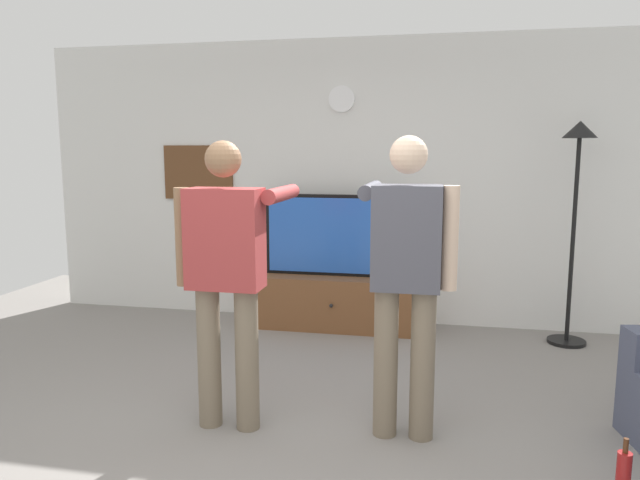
{
  "coord_description": "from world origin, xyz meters",
  "views": [
    {
      "loc": [
        0.74,
        -2.71,
        1.66
      ],
      "look_at": [
        -0.06,
        1.2,
        1.05
      ],
      "focal_mm": 33.06,
      "sensor_mm": 36.0,
      "label": 1
    }
  ],
  "objects_px": {
    "framed_picture": "(199,172)",
    "person_standing_nearer_lamp": "(227,268)",
    "person_standing_nearer_couch": "(406,271)",
    "beverage_bottle": "(623,479)",
    "tv_stand": "(336,302)",
    "floor_lamp": "(576,187)",
    "wall_clock": "(342,99)",
    "television": "(337,235)"
  },
  "relations": [
    {
      "from": "framed_picture",
      "to": "beverage_bottle",
      "type": "bearing_deg",
      "value": -40.97
    },
    {
      "from": "wall_clock",
      "to": "person_standing_nearer_couch",
      "type": "bearing_deg",
      "value": -71.81
    },
    {
      "from": "floor_lamp",
      "to": "television",
      "type": "bearing_deg",
      "value": 177.19
    },
    {
      "from": "person_standing_nearer_couch",
      "to": "beverage_bottle",
      "type": "bearing_deg",
      "value": -26.58
    },
    {
      "from": "beverage_bottle",
      "to": "person_standing_nearer_lamp",
      "type": "bearing_deg",
      "value": 168.12
    },
    {
      "from": "framed_picture",
      "to": "beverage_bottle",
      "type": "height_order",
      "value": "framed_picture"
    },
    {
      "from": "floor_lamp",
      "to": "person_standing_nearer_couch",
      "type": "xyz_separation_m",
      "value": [
        -1.29,
        -1.96,
        -0.38
      ]
    },
    {
      "from": "framed_picture",
      "to": "floor_lamp",
      "type": "height_order",
      "value": "floor_lamp"
    },
    {
      "from": "tv_stand",
      "to": "beverage_bottle",
      "type": "height_order",
      "value": "tv_stand"
    },
    {
      "from": "wall_clock",
      "to": "person_standing_nearer_lamp",
      "type": "xyz_separation_m",
      "value": [
        -0.28,
        -2.39,
        -1.16
      ]
    },
    {
      "from": "person_standing_nearer_couch",
      "to": "beverage_bottle",
      "type": "height_order",
      "value": "person_standing_nearer_couch"
    },
    {
      "from": "tv_stand",
      "to": "floor_lamp",
      "type": "height_order",
      "value": "floor_lamp"
    },
    {
      "from": "framed_picture",
      "to": "television",
      "type": "bearing_deg",
      "value": -9.68
    },
    {
      "from": "television",
      "to": "framed_picture",
      "type": "relative_size",
      "value": 1.86
    },
    {
      "from": "floor_lamp",
      "to": "person_standing_nearer_lamp",
      "type": "bearing_deg",
      "value": -138.7
    },
    {
      "from": "television",
      "to": "person_standing_nearer_couch",
      "type": "height_order",
      "value": "person_standing_nearer_couch"
    },
    {
      "from": "television",
      "to": "person_standing_nearer_couch",
      "type": "bearing_deg",
      "value": -69.82
    },
    {
      "from": "tv_stand",
      "to": "floor_lamp",
      "type": "bearing_deg",
      "value": -1.52
    },
    {
      "from": "framed_picture",
      "to": "beverage_bottle",
      "type": "xyz_separation_m",
      "value": [
        3.26,
        -2.83,
        -1.3
      ]
    },
    {
      "from": "floor_lamp",
      "to": "beverage_bottle",
      "type": "height_order",
      "value": "floor_lamp"
    },
    {
      "from": "tv_stand",
      "to": "person_standing_nearer_lamp",
      "type": "xyz_separation_m",
      "value": [
        -0.28,
        -2.1,
        0.73
      ]
    },
    {
      "from": "wall_clock",
      "to": "person_standing_nearer_lamp",
      "type": "bearing_deg",
      "value": -96.7
    },
    {
      "from": "floor_lamp",
      "to": "framed_picture",
      "type": "bearing_deg",
      "value": 174.31
    },
    {
      "from": "wall_clock",
      "to": "television",
      "type": "bearing_deg",
      "value": -90.0
    },
    {
      "from": "television",
      "to": "framed_picture",
      "type": "height_order",
      "value": "framed_picture"
    },
    {
      "from": "floor_lamp",
      "to": "person_standing_nearer_couch",
      "type": "relative_size",
      "value": 1.09
    },
    {
      "from": "framed_picture",
      "to": "person_standing_nearer_lamp",
      "type": "bearing_deg",
      "value": -63.83
    },
    {
      "from": "tv_stand",
      "to": "framed_picture",
      "type": "xyz_separation_m",
      "value": [
        -1.46,
        0.3,
        1.19
      ]
    },
    {
      "from": "person_standing_nearer_lamp",
      "to": "beverage_bottle",
      "type": "height_order",
      "value": "person_standing_nearer_lamp"
    },
    {
      "from": "beverage_bottle",
      "to": "floor_lamp",
      "type": "bearing_deg",
      "value": 84.44
    },
    {
      "from": "tv_stand",
      "to": "person_standing_nearer_couch",
      "type": "height_order",
      "value": "person_standing_nearer_couch"
    },
    {
      "from": "wall_clock",
      "to": "person_standing_nearer_couch",
      "type": "distance_m",
      "value": 2.69
    },
    {
      "from": "person_standing_nearer_lamp",
      "to": "beverage_bottle",
      "type": "relative_size",
      "value": 4.95
    },
    {
      "from": "tv_stand",
      "to": "person_standing_nearer_couch",
      "type": "xyz_separation_m",
      "value": [
        0.76,
        -2.02,
        0.73
      ]
    },
    {
      "from": "person_standing_nearer_lamp",
      "to": "beverage_bottle",
      "type": "xyz_separation_m",
      "value": [
        2.09,
        -0.44,
        -0.83
      ]
    },
    {
      "from": "floor_lamp",
      "to": "person_standing_nearer_lamp",
      "type": "xyz_separation_m",
      "value": [
        -2.33,
        -2.05,
        -0.38
      ]
    },
    {
      "from": "floor_lamp",
      "to": "beverage_bottle",
      "type": "xyz_separation_m",
      "value": [
        -0.24,
        -2.49,
        -1.21
      ]
    },
    {
      "from": "person_standing_nearer_lamp",
      "to": "person_standing_nearer_couch",
      "type": "bearing_deg",
      "value": 4.72
    },
    {
      "from": "television",
      "to": "floor_lamp",
      "type": "height_order",
      "value": "floor_lamp"
    },
    {
      "from": "floor_lamp",
      "to": "person_standing_nearer_couch",
      "type": "height_order",
      "value": "floor_lamp"
    },
    {
      "from": "tv_stand",
      "to": "wall_clock",
      "type": "xyz_separation_m",
      "value": [
        0.0,
        0.29,
        1.89
      ]
    },
    {
      "from": "floor_lamp",
      "to": "person_standing_nearer_couch",
      "type": "bearing_deg",
      "value": -123.36
    }
  ]
}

